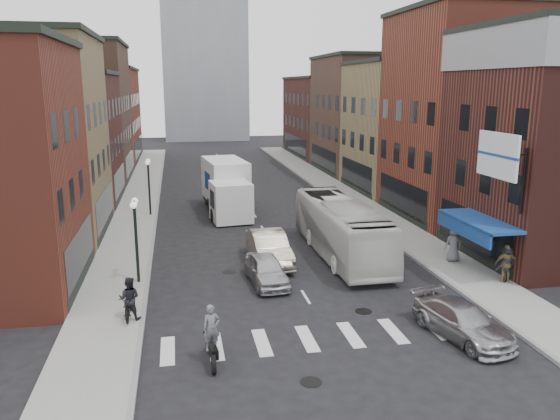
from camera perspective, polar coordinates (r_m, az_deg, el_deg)
The scene contains 30 objects.
ground at distance 23.74m, azimuth 3.26°, elevation -9.94°, with size 160.00×160.00×0.00m, color black.
sidewalk_left at distance 44.27m, azimuth -14.58°, elevation 0.58°, with size 3.00×74.00×0.15m, color gray.
sidewalk_right at distance 46.30m, azimuth 6.89°, elevation 1.44°, with size 3.00×74.00×0.15m, color gray.
curb_left at distance 44.21m, azimuth -12.64°, elevation 0.57°, with size 0.20×74.00×0.16m, color gray.
curb_right at distance 45.89m, azimuth 5.10°, elevation 1.28°, with size 0.20×74.00×0.16m, color gray.
crosswalk_stripes at distance 21.11m, azimuth 5.28°, elevation -13.03°, with size 12.00×2.20×0.01m, color silver.
bldg_left_mid_a at distance 36.61m, azimuth -26.15°, elevation 6.81°, with size 10.30×10.20×12.30m.
bldg_left_mid_b at distance 46.39m, azimuth -22.87°, elevation 6.89°, with size 10.30×10.20×10.30m.
bldg_left_far_a at distance 57.07m, azimuth -20.78°, elevation 9.52°, with size 10.30×12.20×13.30m.
bldg_left_far_b at distance 70.95m, azimuth -18.83°, elevation 9.36°, with size 10.30×16.20×11.30m.
bldg_right_mid_a at distance 40.74m, azimuth 19.52°, elevation 9.29°, with size 10.30×10.20×14.30m.
bldg_right_mid_b at distance 49.72m, azimuth 13.59°, elevation 8.45°, with size 10.30×10.20×11.30m.
bldg_right_far_a at distance 59.87m, azimuth 9.26°, elevation 9.82°, with size 10.30×12.20×12.30m.
bldg_right_far_b at distance 73.22m, azimuth 5.46°, elevation 9.68°, with size 10.30×16.20×10.30m.
awning_blue at distance 28.47m, azimuth 19.77°, elevation -1.24°, with size 1.80×5.00×0.78m.
billboard_sign at distance 26.01m, azimuth 21.92°, elevation 5.18°, with size 1.52×3.00×3.70m.
streetlamp_near at distance 26.06m, azimuth -14.88°, elevation -1.53°, with size 0.32×1.22×4.11m.
streetlamp_far at distance 39.76m, azimuth -13.58°, elevation 3.43°, with size 0.32×1.22×4.11m.
bike_rack at distance 24.22m, azimuth -15.45°, elevation -8.54°, with size 0.08×0.68×0.80m.
box_truck at distance 40.16m, azimuth -5.59°, elevation 2.33°, with size 3.29×8.97×3.80m.
motorcycle_rider at distance 18.90m, azimuth -7.14°, elevation -12.98°, with size 0.62×2.08×2.12m.
transit_bus at distance 30.15m, azimuth 6.38°, elevation -1.90°, with size 2.60×11.11×3.09m, color silver.
sedan_left_near at distance 25.97m, azimuth -1.43°, elevation -6.26°, with size 1.62×4.03×1.37m, color #BABABF.
sedan_left_far at distance 28.84m, azimuth -1.16°, elevation -3.98°, with size 1.77×5.07×1.67m, color #B1A58F.
curb_car at distance 21.80m, azimuth 18.53°, elevation -10.95°, with size 1.81×4.44×1.29m, color #A9AAAE.
parked_bicycle at distance 22.87m, azimuth -15.47°, elevation -9.58°, with size 0.66×1.90×1.00m, color black.
ped_left_solo at distance 22.56m, azimuth -15.46°, elevation -8.88°, with size 0.85×0.49×1.74m, color black.
ped_right_a at distance 27.83m, azimuth 22.53°, elevation -5.26°, with size 1.11×0.55×1.72m, color black.
ped_right_b at distance 27.79m, azimuth 22.58°, elevation -5.18°, with size 1.06×0.53×1.82m, color olive.
ped_right_c at distance 30.05m, azimuth 17.68°, elevation -3.37°, with size 0.93×0.61×1.91m, color slate.
Camera 1 is at (-5.41, -21.20, 9.22)m, focal length 35.00 mm.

